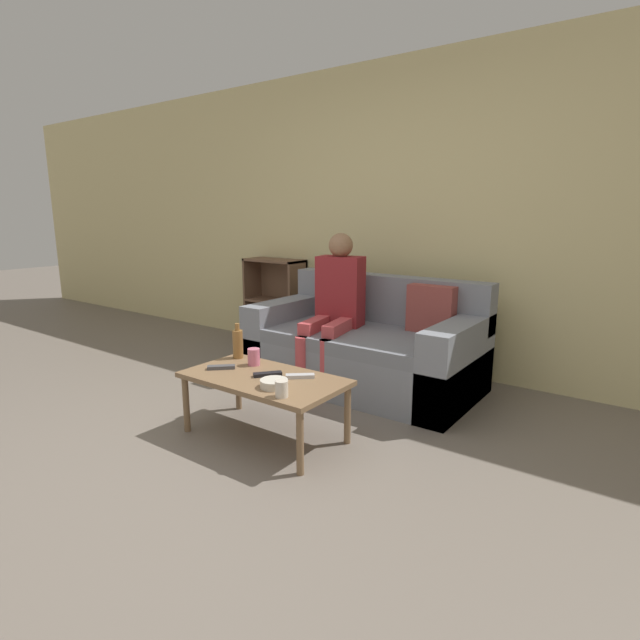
{
  "coord_description": "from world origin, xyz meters",
  "views": [
    {
      "loc": [
        1.98,
        -1.54,
        1.35
      ],
      "look_at": [
        0.03,
        1.13,
        0.63
      ],
      "focal_mm": 28.0,
      "sensor_mm": 36.0,
      "label": 1
    }
  ],
  "objects_px": {
    "bookshelf": "(274,310)",
    "cup_far": "(254,357)",
    "bottle": "(238,343)",
    "person_adult": "(336,299)",
    "snack_bowl": "(274,383)",
    "tv_remote_2": "(268,374)",
    "couch": "(366,349)",
    "tv_remote_1": "(221,367)",
    "cup_near": "(282,389)",
    "coffee_table": "(264,383)",
    "tv_remote_0": "(300,376)"
  },
  "relations": [
    {
      "from": "person_adult",
      "to": "tv_remote_2",
      "type": "bearing_deg",
      "value": -87.64
    },
    {
      "from": "tv_remote_2",
      "to": "snack_bowl",
      "type": "relative_size",
      "value": 1.03
    },
    {
      "from": "cup_far",
      "to": "cup_near",
      "type": "bearing_deg",
      "value": -32.62
    },
    {
      "from": "coffee_table",
      "to": "cup_far",
      "type": "bearing_deg",
      "value": 147.25
    },
    {
      "from": "tv_remote_0",
      "to": "bookshelf",
      "type": "bearing_deg",
      "value": -175.42
    },
    {
      "from": "cup_near",
      "to": "couch",
      "type": "bearing_deg",
      "value": 102.44
    },
    {
      "from": "cup_near",
      "to": "bottle",
      "type": "distance_m",
      "value": 0.8
    },
    {
      "from": "bookshelf",
      "to": "coffee_table",
      "type": "xyz_separation_m",
      "value": [
        1.42,
        -1.71,
        -0.01
      ]
    },
    {
      "from": "coffee_table",
      "to": "tv_remote_0",
      "type": "relative_size",
      "value": 6.12
    },
    {
      "from": "tv_remote_2",
      "to": "bottle",
      "type": "distance_m",
      "value": 0.46
    },
    {
      "from": "couch",
      "to": "cup_far",
      "type": "distance_m",
      "value": 1.09
    },
    {
      "from": "tv_remote_1",
      "to": "tv_remote_2",
      "type": "height_order",
      "value": "same"
    },
    {
      "from": "cup_far",
      "to": "bottle",
      "type": "height_order",
      "value": "bottle"
    },
    {
      "from": "bottle",
      "to": "person_adult",
      "type": "bearing_deg",
      "value": 79.66
    },
    {
      "from": "bottle",
      "to": "bookshelf",
      "type": "bearing_deg",
      "value": 123.59
    },
    {
      "from": "snack_bowl",
      "to": "bottle",
      "type": "distance_m",
      "value": 0.65
    },
    {
      "from": "snack_bowl",
      "to": "bottle",
      "type": "xyz_separation_m",
      "value": [
        -0.57,
        0.29,
        0.08
      ]
    },
    {
      "from": "couch",
      "to": "bookshelf",
      "type": "relative_size",
      "value": 1.98
    },
    {
      "from": "tv_remote_1",
      "to": "bookshelf",
      "type": "bearing_deg",
      "value": 167.69
    },
    {
      "from": "person_adult",
      "to": "tv_remote_0",
      "type": "bearing_deg",
      "value": -77.37
    },
    {
      "from": "couch",
      "to": "tv_remote_0",
      "type": "xyz_separation_m",
      "value": [
        0.19,
        -1.08,
        0.11
      ]
    },
    {
      "from": "snack_bowl",
      "to": "bottle",
      "type": "relative_size",
      "value": 0.66
    },
    {
      "from": "person_adult",
      "to": "tv_remote_2",
      "type": "xyz_separation_m",
      "value": [
        0.25,
        -1.08,
        -0.28
      ]
    },
    {
      "from": "tv_remote_2",
      "to": "snack_bowl",
      "type": "height_order",
      "value": "snack_bowl"
    },
    {
      "from": "couch",
      "to": "cup_near",
      "type": "bearing_deg",
      "value": -77.56
    },
    {
      "from": "coffee_table",
      "to": "cup_near",
      "type": "height_order",
      "value": "cup_near"
    },
    {
      "from": "person_adult",
      "to": "snack_bowl",
      "type": "relative_size",
      "value": 7.59
    },
    {
      "from": "couch",
      "to": "tv_remote_1",
      "type": "bearing_deg",
      "value": -104.18
    },
    {
      "from": "bookshelf",
      "to": "snack_bowl",
      "type": "distance_m",
      "value": 2.42
    },
    {
      "from": "coffee_table",
      "to": "tv_remote_1",
      "type": "relative_size",
      "value": 6.34
    },
    {
      "from": "bottle",
      "to": "coffee_table",
      "type": "bearing_deg",
      "value": -24.84
    },
    {
      "from": "person_adult",
      "to": "cup_far",
      "type": "height_order",
      "value": "person_adult"
    },
    {
      "from": "bookshelf",
      "to": "coffee_table",
      "type": "height_order",
      "value": "bookshelf"
    },
    {
      "from": "bottle",
      "to": "couch",
      "type": "bearing_deg",
      "value": 68.26
    },
    {
      "from": "coffee_table",
      "to": "bookshelf",
      "type": "bearing_deg",
      "value": 129.54
    },
    {
      "from": "couch",
      "to": "coffee_table",
      "type": "xyz_separation_m",
      "value": [
        -0.0,
        -1.19,
        0.06
      ]
    },
    {
      "from": "cup_near",
      "to": "cup_far",
      "type": "height_order",
      "value": "cup_far"
    },
    {
      "from": "person_adult",
      "to": "snack_bowl",
      "type": "xyz_separation_m",
      "value": [
        0.41,
        -1.21,
        -0.27
      ]
    },
    {
      "from": "cup_far",
      "to": "snack_bowl",
      "type": "bearing_deg",
      "value": -32.18
    },
    {
      "from": "coffee_table",
      "to": "snack_bowl",
      "type": "relative_size",
      "value": 6.28
    },
    {
      "from": "bookshelf",
      "to": "cup_near",
      "type": "xyz_separation_m",
      "value": [
        1.72,
        -1.91,
        0.08
      ]
    },
    {
      "from": "couch",
      "to": "person_adult",
      "type": "relative_size",
      "value": 1.47
    },
    {
      "from": "cup_far",
      "to": "tv_remote_2",
      "type": "relative_size",
      "value": 0.66
    },
    {
      "from": "bookshelf",
      "to": "snack_bowl",
      "type": "bearing_deg",
      "value": -48.88
    },
    {
      "from": "bookshelf",
      "to": "cup_far",
      "type": "height_order",
      "value": "bookshelf"
    },
    {
      "from": "cup_far",
      "to": "bottle",
      "type": "bearing_deg",
      "value": 164.62
    },
    {
      "from": "cup_far",
      "to": "snack_bowl",
      "type": "relative_size",
      "value": 0.69
    },
    {
      "from": "bookshelf",
      "to": "bottle",
      "type": "xyz_separation_m",
      "value": [
        1.02,
        -1.53,
        0.14
      ]
    },
    {
      "from": "tv_remote_1",
      "to": "cup_near",
      "type": "bearing_deg",
      "value": 32.51
    },
    {
      "from": "couch",
      "to": "snack_bowl",
      "type": "xyz_separation_m",
      "value": [
        0.17,
        -1.3,
        0.12
      ]
    }
  ]
}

